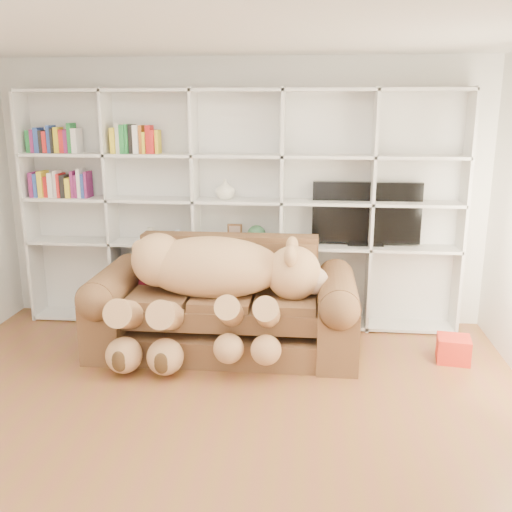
# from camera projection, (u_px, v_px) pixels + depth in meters

# --- Properties ---
(floor) EXTENTS (5.00, 5.00, 0.00)m
(floor) POSITION_uv_depth(u_px,v_px,m) (196.00, 446.00, 3.83)
(floor) COLOR brown
(floor) RESTS_ON ground
(ceiling) EXTENTS (5.00, 5.00, 0.00)m
(ceiling) POSITION_uv_depth(u_px,v_px,m) (184.00, 15.00, 3.15)
(ceiling) COLOR white
(ceiling) RESTS_ON wall_back
(wall_back) EXTENTS (5.00, 0.02, 2.70)m
(wall_back) POSITION_uv_depth(u_px,v_px,m) (241.00, 193.00, 5.90)
(wall_back) COLOR silver
(wall_back) RESTS_ON floor
(bookshelf) EXTENTS (4.43, 0.35, 2.40)m
(bookshelf) POSITION_uv_depth(u_px,v_px,m) (216.00, 199.00, 5.80)
(bookshelf) COLOR silver
(bookshelf) RESTS_ON floor
(sofa) EXTENTS (2.42, 1.04, 1.02)m
(sofa) POSITION_uv_depth(u_px,v_px,m) (225.00, 309.00, 5.31)
(sofa) COLOR brown
(sofa) RESTS_ON floor
(teddy_bear) EXTENTS (1.88, 1.01, 1.09)m
(teddy_bear) POSITION_uv_depth(u_px,v_px,m) (211.00, 281.00, 5.04)
(teddy_bear) COLOR tan
(teddy_bear) RESTS_ON sofa
(throw_pillow) EXTENTS (0.50, 0.33, 0.48)m
(throw_pillow) POSITION_uv_depth(u_px,v_px,m) (165.00, 265.00, 5.44)
(throw_pillow) COLOR #560E10
(throw_pillow) RESTS_ON sofa
(gift_box) EXTENTS (0.32, 0.30, 0.23)m
(gift_box) POSITION_uv_depth(u_px,v_px,m) (453.00, 349.00, 5.09)
(gift_box) COLOR red
(gift_box) RESTS_ON floor
(tv) EXTENTS (1.07, 0.18, 0.63)m
(tv) POSITION_uv_depth(u_px,v_px,m) (366.00, 214.00, 5.68)
(tv) COLOR black
(tv) RESTS_ON bookshelf
(picture_frame) EXTENTS (0.15, 0.03, 0.19)m
(picture_frame) POSITION_uv_depth(u_px,v_px,m) (235.00, 233.00, 5.81)
(picture_frame) COLOR brown
(picture_frame) RESTS_ON bookshelf
(green_vase) EXTENTS (0.19, 0.19, 0.19)m
(green_vase) POSITION_uv_depth(u_px,v_px,m) (256.00, 234.00, 5.80)
(green_vase) COLOR #2A5235
(green_vase) RESTS_ON bookshelf
(figurine_tall) EXTENTS (0.08, 0.08, 0.14)m
(figurine_tall) POSITION_uv_depth(u_px,v_px,m) (151.00, 234.00, 5.91)
(figurine_tall) COLOR beige
(figurine_tall) RESTS_ON bookshelf
(figurine_short) EXTENTS (0.08, 0.08, 0.10)m
(figurine_short) POSITION_uv_depth(u_px,v_px,m) (160.00, 236.00, 5.90)
(figurine_short) COLOR beige
(figurine_short) RESTS_ON bookshelf
(snow_globe) EXTENTS (0.12, 0.12, 0.12)m
(snow_globe) POSITION_uv_depth(u_px,v_px,m) (178.00, 235.00, 5.88)
(snow_globe) COLOR silver
(snow_globe) RESTS_ON bookshelf
(shelf_vase) EXTENTS (0.20, 0.20, 0.20)m
(shelf_vase) POSITION_uv_depth(u_px,v_px,m) (225.00, 189.00, 5.71)
(shelf_vase) COLOR silver
(shelf_vase) RESTS_ON bookshelf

